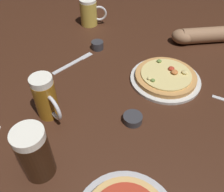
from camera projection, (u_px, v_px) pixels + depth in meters
The scene contains 9 objects.
ground_plane at pixel (112, 103), 0.90m from camera, with size 2.40×2.40×0.03m, color #3D2114.
pizza_plate_far at pixel (166, 77), 0.96m from camera, with size 0.28×0.28×0.05m.
beer_mug_dark at pixel (46, 98), 0.79m from camera, with size 0.13×0.08×0.16m.
beer_mug_amber at pixel (34, 153), 0.63m from camera, with size 0.15×0.09×0.17m.
beer_mug_pale at pixel (89, 12), 1.27m from camera, with size 0.13×0.09×0.14m.
ramekin_sauce at pixel (97, 45), 1.13m from camera, with size 0.06×0.06×0.04m, color #333338.
ramekin_butter at pixel (133, 119), 0.81m from camera, with size 0.07×0.07×0.03m, color #333338.
knife_right at pixel (73, 63), 1.06m from camera, with size 0.08×0.21×0.01m.
diner_arm at pixel (198, 36), 1.16m from camera, with size 0.26×0.20×0.07m.
Camera 1 is at (0.29, -0.56, 0.63)m, focal length 38.31 mm.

